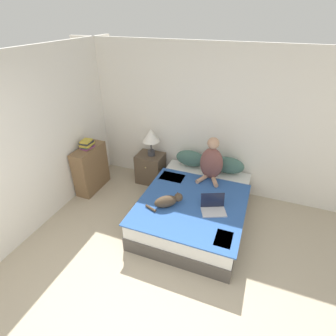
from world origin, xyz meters
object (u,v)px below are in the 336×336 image
at_px(pillow_near, 191,158).
at_px(cat_tabby, 168,201).
at_px(bookshelf, 91,169).
at_px(pillow_far, 228,165).
at_px(laptop_open, 213,208).
at_px(table_lamp, 151,137).
at_px(bed, 194,208).
at_px(person_sitting, 211,162).
at_px(book_stack_top, 87,144).
at_px(nightstand, 150,168).

distance_m(pillow_near, cat_tabby, 1.22).
bearing_deg(bookshelf, cat_tabby, -17.45).
xyz_separation_m(pillow_far, laptop_open, (-0.01, -1.09, -0.10)).
bearing_deg(table_lamp, bookshelf, -147.36).
xyz_separation_m(pillow_near, table_lamp, (-0.75, -0.06, 0.33)).
xyz_separation_m(pillow_near, cat_tabby, (0.03, -1.22, -0.06)).
height_order(bed, table_lamp, table_lamp).
xyz_separation_m(pillow_near, bookshelf, (-1.71, -0.68, -0.21)).
bearing_deg(person_sitting, book_stack_top, -169.43).
bearing_deg(pillow_far, person_sitting, -131.57).
bearing_deg(laptop_open, nightstand, 120.86).
distance_m(nightstand, book_stack_top, 1.27).
distance_m(pillow_near, bookshelf, 1.85).
bearing_deg(pillow_near, cat_tabby, -88.57).
relative_size(laptop_open, nightstand, 0.71).
relative_size(person_sitting, cat_tabby, 1.54).
bearing_deg(pillow_near, bed, -68.33).
height_order(cat_tabby, book_stack_top, book_stack_top).
bearing_deg(bookshelf, bed, -4.87).
distance_m(table_lamp, book_stack_top, 1.13).
bearing_deg(nightstand, laptop_open, -35.23).
relative_size(bed, person_sitting, 2.65).
height_order(pillow_far, laptop_open, pillow_far).
bearing_deg(bookshelf, person_sitting, 10.58).
distance_m(person_sitting, nightstand, 1.33).
relative_size(person_sitting, book_stack_top, 2.99).
xyz_separation_m(cat_tabby, nightstand, (-0.81, 1.16, -0.28)).
xyz_separation_m(laptop_open, table_lamp, (-1.42, 1.03, 0.43)).
bearing_deg(book_stack_top, nightstand, 33.43).
relative_size(pillow_far, bookshelf, 0.65).
relative_size(pillow_near, nightstand, 0.94).
relative_size(nightstand, table_lamp, 1.12).
distance_m(bed, laptop_open, 0.50).
distance_m(person_sitting, table_lamp, 1.21).
distance_m(cat_tabby, book_stack_top, 1.85).
height_order(pillow_near, bookshelf, bookshelf).
relative_size(person_sitting, bookshelf, 0.88).
xyz_separation_m(person_sitting, table_lamp, (-1.18, 0.21, 0.16)).
distance_m(pillow_far, table_lamp, 1.47).
relative_size(bed, book_stack_top, 7.93).
height_order(bed, bookshelf, bookshelf).
distance_m(pillow_near, pillow_far, 0.68).
relative_size(table_lamp, bookshelf, 0.61).
xyz_separation_m(bed, bookshelf, (-2.04, 0.17, 0.19)).
height_order(laptop_open, book_stack_top, book_stack_top).
relative_size(pillow_far, cat_tabby, 1.13).
relative_size(nightstand, bookshelf, 0.69).
height_order(table_lamp, bookshelf, table_lamp).
relative_size(pillow_far, nightstand, 0.94).
bearing_deg(book_stack_top, laptop_open, -9.95).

